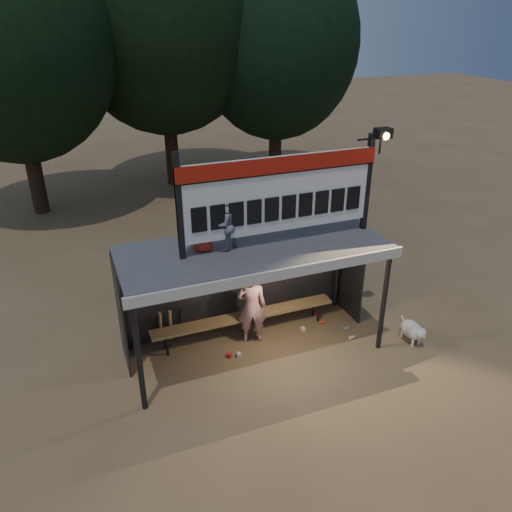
{
  "coord_description": "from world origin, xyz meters",
  "views": [
    {
      "loc": [
        -3.03,
        -7.82,
        6.23
      ],
      "look_at": [
        0.2,
        0.4,
        1.9
      ],
      "focal_mm": 35.0,
      "sensor_mm": 36.0,
      "label": 1
    }
  ],
  "objects": [
    {
      "name": "ground",
      "position": [
        0.0,
        0.0,
        0.0
      ],
      "size": [
        80.0,
        80.0,
        0.0
      ],
      "primitive_type": "plane",
      "color": "brown",
      "rests_on": "ground"
    },
    {
      "name": "player",
      "position": [
        0.07,
        0.3,
        0.82
      ],
      "size": [
        0.68,
        0.55,
        1.64
      ],
      "primitive_type": "imported",
      "rotation": [
        0.0,
        0.0,
        2.85
      ],
      "color": "silver",
      "rests_on": "ground"
    },
    {
      "name": "child_a",
      "position": [
        -0.53,
        0.06,
        2.82
      ],
      "size": [
        0.6,
        0.55,
        1.0
      ],
      "primitive_type": "imported",
      "rotation": [
        0.0,
        0.0,
        3.59
      ],
      "color": "slate",
      "rests_on": "dugout_shelter"
    },
    {
      "name": "child_b",
      "position": [
        -0.93,
        0.17,
        2.8
      ],
      "size": [
        0.54,
        0.44,
        0.97
      ],
      "primitive_type": "imported",
      "rotation": [
        0.0,
        0.0,
        2.82
      ],
      "color": "maroon",
      "rests_on": "dugout_shelter"
    },
    {
      "name": "dugout_shelter",
      "position": [
        0.0,
        0.24,
        1.85
      ],
      "size": [
        5.1,
        2.08,
        2.32
      ],
      "color": "#3E3E41",
      "rests_on": "ground"
    },
    {
      "name": "scoreboard_assembly",
      "position": [
        0.56,
        -0.01,
        3.32
      ],
      "size": [
        4.1,
        0.27,
        1.99
      ],
      "color": "black",
      "rests_on": "dugout_shelter"
    },
    {
      "name": "bench",
      "position": [
        0.0,
        0.55,
        0.43
      ],
      "size": [
        4.0,
        0.35,
        0.48
      ],
      "color": "olive",
      "rests_on": "ground"
    },
    {
      "name": "tree_left",
      "position": [
        -4.0,
        10.0,
        5.51
      ],
      "size": [
        6.46,
        6.46,
        9.27
      ],
      "color": "black",
      "rests_on": "ground"
    },
    {
      "name": "tree_mid",
      "position": [
        1.0,
        11.5,
        6.17
      ],
      "size": [
        7.22,
        7.22,
        10.36
      ],
      "color": "black",
      "rests_on": "ground"
    },
    {
      "name": "tree_right",
      "position": [
        5.0,
        10.5,
        5.19
      ],
      "size": [
        6.08,
        6.08,
        8.72
      ],
      "color": "black",
      "rests_on": "ground"
    },
    {
      "name": "dog",
      "position": [
        3.16,
        -0.99,
        0.28
      ],
      "size": [
        0.36,
        0.81,
        0.49
      ],
      "color": "beige",
      "rests_on": "ground"
    },
    {
      "name": "bats",
      "position": [
        -1.53,
        0.82,
        0.43
      ],
      "size": [
        0.48,
        0.32,
        0.84
      ],
      "color": "olive",
      "rests_on": "ground"
    },
    {
      "name": "litter",
      "position": [
        1.11,
        0.06,
        0.04
      ],
      "size": [
        2.8,
        1.23,
        0.08
      ],
      "color": "red",
      "rests_on": "ground"
    }
  ]
}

